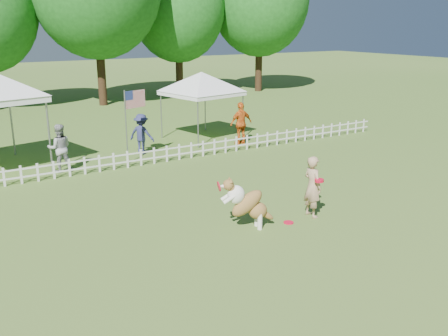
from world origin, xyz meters
The scene contains 12 objects.
ground centered at (0.00, 0.00, 0.00)m, with size 120.00×120.00×0.00m, color #385F1E.
picket_fence centered at (0.00, 7.00, 0.30)m, with size 22.00×0.08×0.60m, color silver, non-canonical shape.
handler centered at (1.70, 0.20, 0.81)m, with size 0.59×0.39×1.62m, color tan.
dog centered at (-0.18, 0.37, 0.66)m, with size 1.28×0.43×1.32m, color brown, non-canonical shape.
frisbee_on_turf centered at (0.91, 0.13, 0.01)m, with size 0.26×0.26×0.02m, color red.
canopy_tent_right centered at (3.72, 9.72, 1.41)m, with size 2.72×2.72×2.81m, color white, non-canonical shape.
flag_pole centered at (-0.55, 7.51, 1.32)m, with size 1.01×0.11×2.63m, color gray, non-canonical shape.
spectator_a centered at (-2.83, 7.76, 0.82)m, with size 0.79×0.62×1.63m, color gray.
spectator_b centered at (0.45, 8.59, 0.77)m, with size 1.00×0.57×1.55m, color navy.
spectator_c centered at (4.56, 7.92, 0.88)m, with size 1.03×0.43×1.76m, color #CE5918.
tree_right centered at (9.00, 22.50, 5.20)m, with size 6.20×6.20×10.40m, color #195317, non-canonical shape.
tree_far_right centered at (15.00, 21.50, 5.70)m, with size 7.00×7.00×11.40m, color #195317, non-canonical shape.
Camera 1 is at (-6.58, -9.01, 4.85)m, focal length 40.00 mm.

